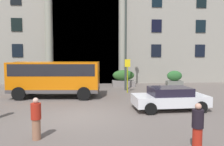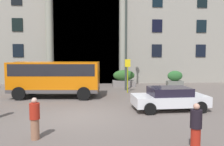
# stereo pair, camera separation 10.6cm
# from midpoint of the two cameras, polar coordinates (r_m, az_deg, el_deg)

# --- Properties ---
(ground_plane) EXTENTS (80.00, 64.00, 0.12)m
(ground_plane) POSITION_cam_midpoint_polar(r_m,az_deg,el_deg) (11.30, -8.16, -11.33)
(ground_plane) COLOR #635953
(office_building_facade) EXTENTS (41.99, 9.61, 15.79)m
(office_building_facade) POSITION_cam_midpoint_polar(r_m,az_deg,el_deg) (28.74, -5.46, 14.31)
(office_building_facade) COLOR gray
(office_building_facade) RESTS_ON ground_plane
(orange_minibus) EXTENTS (6.33, 2.96, 2.52)m
(orange_minibus) POSITION_cam_midpoint_polar(r_m,az_deg,el_deg) (16.67, -13.85, -0.73)
(orange_minibus) COLOR orange
(orange_minibus) RESTS_ON ground_plane
(bus_stop_sign) EXTENTS (0.44, 0.08, 2.68)m
(bus_stop_sign) POSITION_cam_midpoint_polar(r_m,az_deg,el_deg) (18.03, 4.12, 0.21)
(bus_stop_sign) COLOR #9BA012
(bus_stop_sign) RESTS_ON ground_plane
(hedge_planter_far_east) EXTENTS (1.54, 0.86, 1.43)m
(hedge_planter_far_east) POSITION_cam_midpoint_polar(r_m,az_deg,el_deg) (22.29, -21.36, -1.76)
(hedge_planter_far_east) COLOR #64665A
(hedge_planter_far_east) RESTS_ON ground_plane
(hedge_planter_entrance_left) EXTENTS (1.52, 0.74, 1.52)m
(hedge_planter_entrance_left) POSITION_cam_midpoint_polar(r_m,az_deg,el_deg) (22.43, 15.69, -1.46)
(hedge_planter_entrance_left) COLOR slate
(hedge_planter_entrance_left) RESTS_ON ground_plane
(hedge_planter_entrance_right) EXTENTS (2.16, 0.96, 1.58)m
(hedge_planter_entrance_right) POSITION_cam_midpoint_polar(r_m,az_deg,el_deg) (21.76, 3.14, -1.40)
(hedge_planter_entrance_right) COLOR gray
(hedge_planter_entrance_right) RESTS_ON ground_plane
(parked_estate_mid) EXTENTS (4.10, 2.23, 1.25)m
(parked_estate_mid) POSITION_cam_midpoint_polar(r_m,az_deg,el_deg) (12.95, 14.45, -6.11)
(parked_estate_mid) COLOR white
(parked_estate_mid) RESTS_ON ground_plane
(motorcycle_near_kerb) EXTENTS (1.94, 0.68, 0.89)m
(motorcycle_near_kerb) POSITION_cam_midpoint_polar(r_m,az_deg,el_deg) (15.10, 17.65, -5.44)
(motorcycle_near_kerb) COLOR black
(motorcycle_near_kerb) RESTS_ON ground_plane
(pedestrian_man_red_shirt) EXTENTS (0.36, 0.36, 1.52)m
(pedestrian_man_red_shirt) POSITION_cam_midpoint_polar(r_m,az_deg,el_deg) (8.67, -18.54, -10.85)
(pedestrian_man_red_shirt) COLOR #926249
(pedestrian_man_red_shirt) RESTS_ON ground_plane
(pedestrian_woman_dark_dress) EXTENTS (0.36, 0.36, 1.53)m
(pedestrian_woman_dark_dress) POSITION_cam_midpoint_polar(r_m,az_deg,el_deg) (7.75, 20.75, -12.73)
(pedestrian_woman_dark_dress) COLOR #A92215
(pedestrian_woman_dark_dress) RESTS_ON ground_plane
(lamppost_plaza_centre) EXTENTS (0.40, 0.40, 8.46)m
(lamppost_plaza_centre) POSITION_cam_midpoint_polar(r_m,az_deg,el_deg) (19.36, 3.70, 10.04)
(lamppost_plaza_centre) COLOR #363F3A
(lamppost_plaza_centre) RESTS_ON ground_plane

